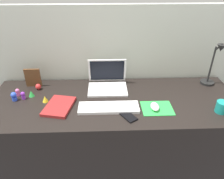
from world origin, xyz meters
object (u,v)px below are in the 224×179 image
at_px(toy_figurine_purple, 23,95).
at_px(toy_figurine_blue, 14,96).
at_px(desk_lamp, 213,66).
at_px(notebook_pad, 59,106).
at_px(toy_figurine_yellow, 45,99).
at_px(toy_figurine_pink, 18,92).
at_px(laptop, 107,81).
at_px(picture_frame, 33,78).
at_px(toy_figurine_red, 38,87).
at_px(mouse, 155,107).
at_px(cell_phone, 128,116).
at_px(keyboard, 109,108).
at_px(coffee_mug, 222,107).
at_px(toy_figurine_green, 31,94).

height_order(toy_figurine_purple, toy_figurine_blue, toy_figurine_blue).
xyz_separation_m(desk_lamp, toy_figurine_purple, (-1.44, -0.15, -0.14)).
relative_size(notebook_pad, toy_figurine_yellow, 5.37).
relative_size(toy_figurine_pink, toy_figurine_purple, 0.97).
distance_m(desk_lamp, toy_figurine_pink, 1.50).
distance_m(laptop, toy_figurine_pink, 0.68).
distance_m(picture_frame, toy_figurine_red, 0.09).
bearing_deg(toy_figurine_red, mouse, -19.15).
distance_m(notebook_pad, toy_figurine_blue, 0.35).
bearing_deg(notebook_pad, cell_phone, -2.68).
xyz_separation_m(keyboard, toy_figurine_pink, (-0.67, 0.20, 0.02)).
distance_m(mouse, toy_figurine_yellow, 0.77).
xyz_separation_m(toy_figurine_pink, toy_figurine_yellow, (0.22, -0.09, -0.01)).
xyz_separation_m(notebook_pad, toy_figurine_purple, (-0.28, 0.12, 0.02)).
xyz_separation_m(toy_figurine_pink, toy_figurine_purple, (0.06, -0.05, 0.00)).
distance_m(laptop, picture_frame, 0.59).
bearing_deg(coffee_mug, mouse, 173.92).
xyz_separation_m(keyboard, coffee_mug, (0.74, -0.06, 0.03)).
relative_size(toy_figurine_red, toy_figurine_green, 1.03).
height_order(keyboard, desk_lamp, desk_lamp).
relative_size(toy_figurine_pink, toy_figurine_yellow, 1.27).
height_order(laptop, toy_figurine_yellow, laptop).
bearing_deg(toy_figurine_blue, toy_figurine_green, 26.29).
bearing_deg(toy_figurine_purple, toy_figurine_yellow, -15.43).
relative_size(keyboard, picture_frame, 2.73).
distance_m(cell_phone, toy_figurine_green, 0.74).
relative_size(toy_figurine_pink, toy_figurine_blue, 0.86).
relative_size(keyboard, toy_figurine_red, 8.76).
distance_m(notebook_pad, toy_figurine_pink, 0.37).
bearing_deg(cell_phone, toy_figurine_green, 126.20).
bearing_deg(toy_figurine_green, toy_figurine_blue, -153.71).
bearing_deg(toy_figurine_pink, toy_figurine_green, -7.69).
relative_size(keyboard, toy_figurine_purple, 7.01).
distance_m(mouse, coffee_mug, 0.44).
distance_m(toy_figurine_red, toy_figurine_green, 0.10).
xyz_separation_m(cell_phone, toy_figurine_green, (-0.69, 0.27, 0.02)).
distance_m(toy_figurine_red, toy_figurine_yellow, 0.20).
relative_size(laptop, cell_phone, 2.34).
distance_m(keyboard, toy_figurine_blue, 0.69).
bearing_deg(cell_phone, toy_figurine_red, 118.53).
distance_m(toy_figurine_purple, toy_figurine_green, 0.06).
xyz_separation_m(picture_frame, toy_figurine_red, (0.05, -0.05, -0.05)).
relative_size(coffee_mug, toy_figurine_purple, 1.33).
xyz_separation_m(notebook_pad, picture_frame, (-0.25, 0.31, 0.06)).
relative_size(mouse, toy_figurine_pink, 1.69).
relative_size(notebook_pad, picture_frame, 1.60).
bearing_deg(toy_figurine_red, toy_figurine_pink, -146.39).
xyz_separation_m(laptop, keyboard, (0.00, -0.30, -0.04)).
height_order(keyboard, coffee_mug, coffee_mug).
xyz_separation_m(toy_figurine_red, toy_figurine_blue, (-0.13, -0.15, 0.01)).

